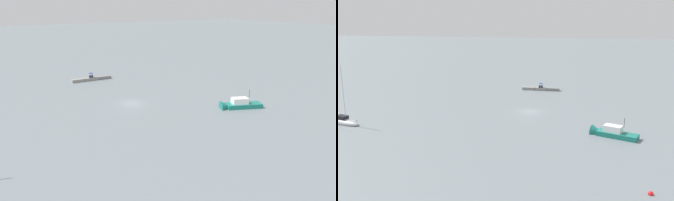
% 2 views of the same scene
% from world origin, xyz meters
% --- Properties ---
extents(ground_plane, '(500.00, 500.00, 0.00)m').
position_xyz_m(ground_plane, '(0.00, 0.00, 0.00)').
color(ground_plane, slate).
extents(seawall_pier, '(9.28, 1.51, 0.68)m').
position_xyz_m(seawall_pier, '(0.00, -21.51, 0.34)').
color(seawall_pier, slate).
rests_on(seawall_pier, ground_plane).
extents(person_seated_blue_left, '(0.47, 0.65, 0.73)m').
position_xyz_m(person_seated_blue_left, '(-0.25, -21.48, 0.94)').
color(person_seated_blue_left, '#1E2333').
rests_on(person_seated_blue_left, seawall_pier).
extents(person_seated_dark_right, '(0.47, 0.65, 0.73)m').
position_xyz_m(person_seated_dark_right, '(0.31, -21.36, 0.94)').
color(person_seated_dark_right, '#1E2333').
rests_on(person_seated_dark_right, seawall_pier).
extents(umbrella_open_navy, '(1.13, 1.13, 1.25)m').
position_xyz_m(umbrella_open_navy, '(0.01, -21.50, 1.78)').
color(umbrella_open_navy, black).
rests_on(umbrella_open_navy, seawall_pier).
extents(motorboat_teal_near, '(7.48, 4.78, 4.03)m').
position_xyz_m(motorboat_teal_near, '(-14.32, 12.06, 0.43)').
color(motorboat_teal_near, '#197266').
rests_on(motorboat_teal_near, ground_plane).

